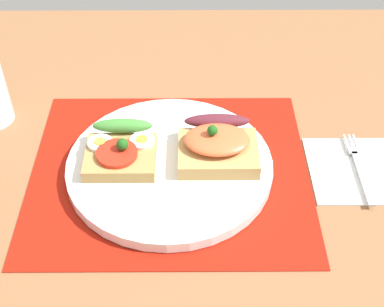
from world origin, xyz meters
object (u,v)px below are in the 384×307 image
at_px(plate, 170,166).
at_px(sandwich_egg_tomato, 121,150).
at_px(fork, 358,166).
at_px(napkin, 360,170).
at_px(sandwich_salmon, 218,145).

bearing_deg(plate, sandwich_egg_tomato, 173.14).
bearing_deg(sandwich_egg_tomato, fork, -0.92).
xyz_separation_m(sandwich_egg_tomato, napkin, (0.32, -0.01, -0.03)).
height_order(sandwich_egg_tomato, napkin, sandwich_egg_tomato).
bearing_deg(sandwich_egg_tomato, plate, -6.86).
xyz_separation_m(plate, fork, (0.26, 0.00, -0.00)).
height_order(plate, sandwich_egg_tomato, sandwich_egg_tomato).
bearing_deg(napkin, fork, 133.98).
bearing_deg(sandwich_salmon, plate, -169.47).
bearing_deg(fork, plate, -179.41).
relative_size(sandwich_egg_tomato, fork, 0.69).
bearing_deg(fork, napkin, -46.02).
distance_m(sandwich_salmon, fork, 0.19).
distance_m(sandwich_salmon, napkin, 0.20).
distance_m(plate, napkin, 0.26).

